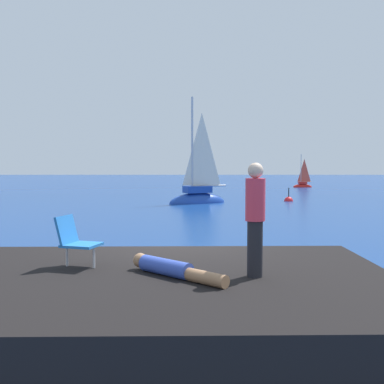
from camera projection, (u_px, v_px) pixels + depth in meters
ground_plane at (178, 285)px, 9.62m from camera, size 160.00×160.00×0.00m
shore_ledge at (144, 305)px, 6.81m from camera, size 7.40×4.84×0.87m
boulder_seaward at (8, 293)px, 9.04m from camera, size 1.62×1.81×1.04m
boulder_inland at (173, 295)px, 8.89m from camera, size 1.35×1.14×0.89m
sailboat_near at (199, 197)px, 28.46m from camera, size 3.83×2.69×6.95m
sailboat_far at (304, 185)px, 46.02m from camera, size 1.92×0.72×3.53m
person_sunbather at (174, 269)px, 6.71m from camera, size 1.39×1.29×0.25m
person_standing at (257, 216)px, 6.67m from camera, size 0.28×0.28×1.62m
beach_chair at (77, 239)px, 7.33m from camera, size 0.71×0.63×0.80m
marker_buoy at (290, 201)px, 29.87m from camera, size 0.56×0.56×1.13m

